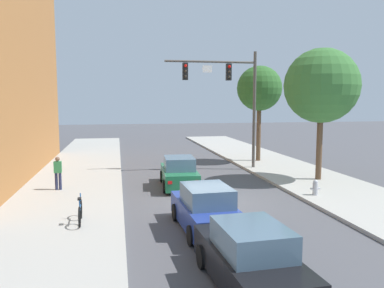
% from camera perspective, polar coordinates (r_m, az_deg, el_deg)
% --- Properties ---
extents(ground_plane, '(120.00, 120.00, 0.00)m').
position_cam_1_polar(ground_plane, '(17.34, 3.40, -8.69)').
color(ground_plane, '#4C4C51').
extents(sidewalk_left, '(5.00, 60.00, 0.15)m').
position_cam_1_polar(sidewalk_left, '(16.97, -18.67, -9.09)').
color(sidewalk_left, '#A8A59E').
rests_on(sidewalk_left, ground).
extents(sidewalk_right, '(5.00, 60.00, 0.15)m').
position_cam_1_polar(sidewalk_right, '(19.91, 21.98, -6.95)').
color(sidewalk_right, '#A8A59E').
rests_on(sidewalk_right, ground).
extents(traffic_signal_mast, '(5.95, 0.38, 7.50)m').
position_cam_1_polar(traffic_signal_mast, '(25.04, 5.64, 8.19)').
color(traffic_signal_mast, '#514C47').
rests_on(traffic_signal_mast, sidewalk_right).
extents(car_lead_green, '(2.02, 4.32, 1.60)m').
position_cam_1_polar(car_lead_green, '(20.36, -1.93, -4.33)').
color(car_lead_green, '#1E663D').
rests_on(car_lead_green, ground).
extents(car_following_blue, '(1.97, 4.30, 1.60)m').
position_cam_1_polar(car_following_blue, '(13.64, 2.07, -9.72)').
color(car_following_blue, navy).
rests_on(car_following_blue, ground).
extents(car_third_black, '(1.98, 4.31, 1.60)m').
position_cam_1_polar(car_third_black, '(9.78, 8.52, -16.44)').
color(car_third_black, black).
rests_on(car_third_black, ground).
extents(pedestrian_sidewalk_left_walker, '(0.36, 0.22, 1.64)m').
position_cam_1_polar(pedestrian_sidewalk_left_walker, '(20.10, -19.16, -3.84)').
color(pedestrian_sidewalk_left_walker, '#232847').
rests_on(pedestrian_sidewalk_left_walker, sidewalk_left).
extents(bicycle_leaning, '(0.14, 1.77, 0.98)m').
position_cam_1_polar(bicycle_leaning, '(14.62, -16.15, -9.61)').
color(bicycle_leaning, black).
rests_on(bicycle_leaning, sidewalk_left).
extents(fire_hydrant, '(0.48, 0.24, 0.72)m').
position_cam_1_polar(fire_hydrant, '(18.94, 17.72, -6.11)').
color(fire_hydrant, '#B2B2B7').
rests_on(fire_hydrant, sidewalk_right).
extents(street_tree_nearest, '(4.07, 4.07, 7.21)m').
position_cam_1_polar(street_tree_nearest, '(22.43, 18.55, 8.11)').
color(street_tree_nearest, brown).
rests_on(street_tree_nearest, sidewalk_right).
extents(street_tree_second, '(3.24, 3.24, 6.88)m').
position_cam_1_polar(street_tree_second, '(28.53, 9.91, 8.01)').
color(street_tree_second, brown).
rests_on(street_tree_second, sidewalk_right).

